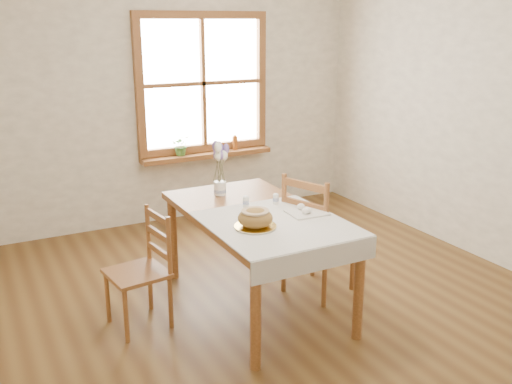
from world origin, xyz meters
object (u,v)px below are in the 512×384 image
(chair_right, at_px, (319,233))
(flower_vase, at_px, (220,189))
(dining_table, at_px, (256,223))
(chair_left, at_px, (137,271))
(bread_plate, at_px, (255,227))

(chair_right, bearing_deg, flower_vase, 30.50)
(dining_table, relative_size, chair_right, 1.63)
(flower_vase, bearing_deg, dining_table, -81.79)
(chair_left, relative_size, bread_plate, 3.01)
(dining_table, relative_size, chair_left, 1.93)
(chair_right, distance_m, flower_vase, 0.86)
(chair_right, xyz_separation_m, flower_vase, (-0.62, 0.50, 0.31))
(dining_table, distance_m, bread_plate, 0.38)
(flower_vase, bearing_deg, bread_plate, -97.28)
(chair_right, bearing_deg, dining_table, 67.54)
(dining_table, xyz_separation_m, chair_left, (-0.87, 0.12, -0.25))
(chair_right, relative_size, flower_vase, 9.09)
(chair_left, relative_size, flower_vase, 7.68)
(dining_table, distance_m, chair_left, 0.92)
(chair_left, distance_m, flower_vase, 0.97)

